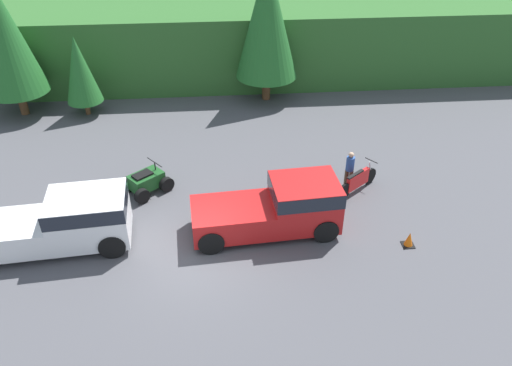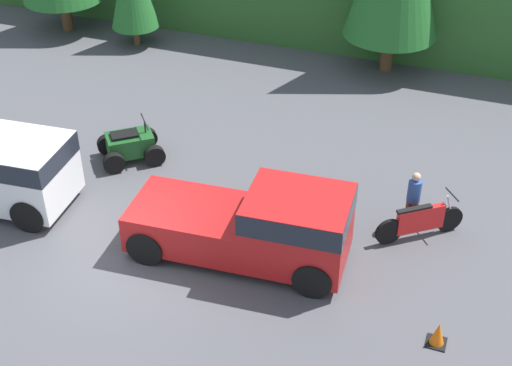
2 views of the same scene
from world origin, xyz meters
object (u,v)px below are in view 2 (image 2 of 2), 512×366
Objects in this scene: pickup_truck_red at (259,224)px; dirt_bike at (420,221)px; rider_person at (413,198)px; quad_atv at (130,146)px; traffic_cone at (438,334)px.

pickup_truck_red is 4.06m from dirt_bike.
pickup_truck_red reaches higher than dirt_bike.
pickup_truck_red is at bearing 160.75° from rider_person.
quad_atv reaches higher than dirt_bike.
quad_atv reaches higher than traffic_cone.
pickup_truck_red is 3.30× the size of rider_person.
dirt_bike is at bearing -109.41° from rider_person.
dirt_bike is 0.89× the size of quad_atv.
quad_atv is at bearing 120.04° from rider_person.
quad_atv is 3.96× the size of traffic_cone.
dirt_bike is at bearing -44.13° from quad_atv.
quad_atv is (-4.98, 2.82, -0.56)m from pickup_truck_red.
traffic_cone is (9.36, -4.10, -0.21)m from quad_atv.
pickup_truck_red reaches higher than traffic_cone.
pickup_truck_red reaches higher than rider_person.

